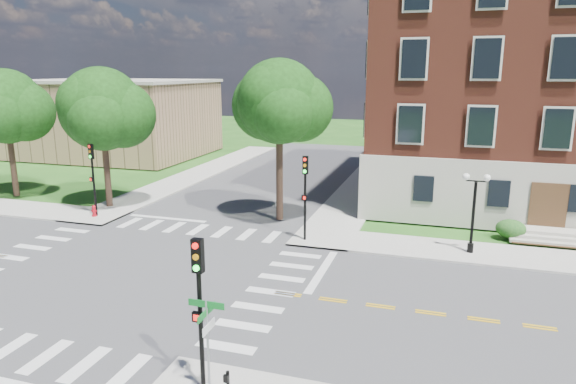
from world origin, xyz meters
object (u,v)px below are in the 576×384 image
(traffic_signal_nw, at_px, (93,170))
(twin_lamp_west, at_px, (474,208))
(traffic_signal_se, at_px, (199,296))
(traffic_signal_ne, at_px, (305,187))
(fire_hydrant, at_px, (94,211))
(street_sign_pole, at_px, (208,331))

(traffic_signal_nw, bearing_deg, twin_lamp_west, -0.05)
(traffic_signal_se, distance_m, traffic_signal_ne, 14.50)
(traffic_signal_se, relative_size, fire_hydrant, 6.40)
(traffic_signal_ne, height_order, street_sign_pole, traffic_signal_ne)
(traffic_signal_se, height_order, fire_hydrant, traffic_signal_se)
(twin_lamp_west, height_order, street_sign_pole, twin_lamp_west)
(traffic_signal_se, height_order, traffic_signal_ne, same)
(traffic_signal_se, relative_size, street_sign_pole, 1.55)
(twin_lamp_west, bearing_deg, traffic_signal_se, -118.20)
(fire_hydrant, bearing_deg, street_sign_pole, -44.22)
(traffic_signal_nw, distance_m, twin_lamp_west, 23.34)
(traffic_signal_se, distance_m, street_sign_pole, 0.99)
(street_sign_pole, distance_m, fire_hydrant, 21.95)
(traffic_signal_nw, xyz_separation_m, street_sign_pole, (15.61, -15.38, -0.88))
(traffic_signal_se, height_order, traffic_signal_nw, same)
(traffic_signal_se, relative_size, traffic_signal_ne, 1.00)
(twin_lamp_west, xyz_separation_m, street_sign_pole, (-7.72, -15.36, -0.21))
(traffic_signal_nw, height_order, twin_lamp_west, traffic_signal_nw)
(traffic_signal_ne, bearing_deg, twin_lamp_west, 3.88)
(traffic_signal_se, xyz_separation_m, street_sign_pole, (0.36, -0.28, -0.88))
(traffic_signal_nw, xyz_separation_m, fire_hydrant, (-0.07, -0.12, -2.72))
(traffic_signal_se, bearing_deg, traffic_signal_ne, 93.24)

